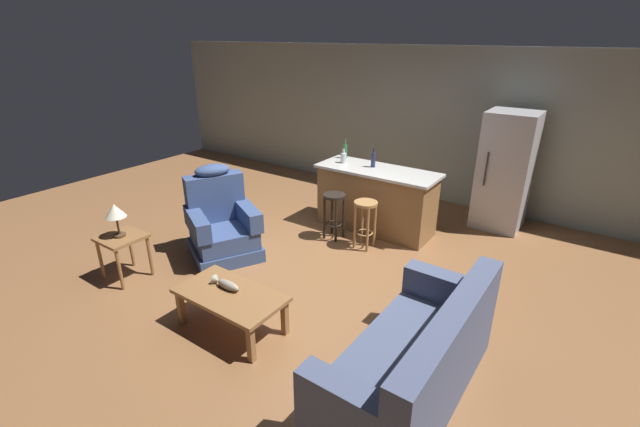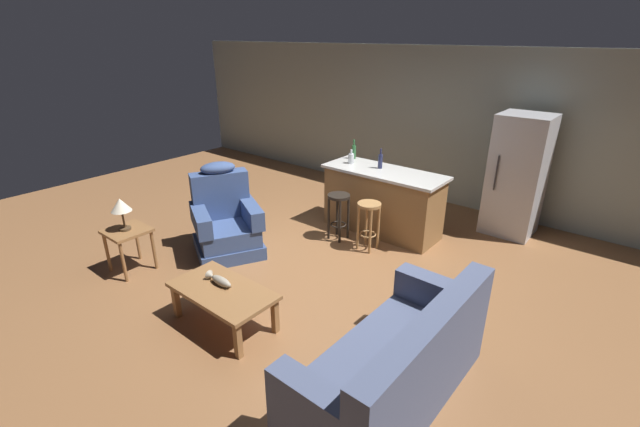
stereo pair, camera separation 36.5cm
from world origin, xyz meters
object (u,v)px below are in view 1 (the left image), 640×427
object	(u,v)px
recliner_near_lamp	(222,225)
bottle_wine_dark	(345,151)
kitchen_island	(376,199)
bar_stool_right	(365,216)
bottle_tall_green	(373,160)
bottle_short_amber	(344,158)
fish_figurine	(226,284)
bar_stool_left	(334,208)
table_lamp	(115,212)
couch	(415,362)
end_table	(123,243)
coffee_table	(230,298)
refrigerator	(505,171)

from	to	relation	value
recliner_near_lamp	bottle_wine_dark	world-z (taller)	bottle_wine_dark
kitchen_island	bar_stool_right	world-z (taller)	kitchen_island
bottle_tall_green	bottle_short_amber	world-z (taller)	bottle_tall_green
fish_figurine	bar_stool_left	bearing A→B (deg)	95.27
table_lamp	bottle_wine_dark	bearing A→B (deg)	71.32
fish_figurine	kitchen_island	distance (m)	2.93
bar_stool_right	kitchen_island	bearing A→B (deg)	105.39
couch	recliner_near_lamp	bearing A→B (deg)	-14.39
couch	table_lamp	size ratio (longest dim) A/B	4.65
end_table	bar_stool_right	distance (m)	3.09
coffee_table	bottle_tall_green	world-z (taller)	bottle_tall_green
recliner_near_lamp	bottle_wine_dark	xyz separation A→B (m)	(0.59, 2.13, 0.64)
end_table	refrigerator	xyz separation A→B (m)	(3.30, 4.20, 0.42)
refrigerator	couch	bearing A→B (deg)	-85.27
coffee_table	bar_stool_left	size ratio (longest dim) A/B	1.62
coffee_table	couch	size ratio (longest dim) A/B	0.58
coffee_table	bottle_wine_dark	world-z (taller)	bottle_wine_dark
end_table	kitchen_island	xyz separation A→B (m)	(1.81, 3.00, 0.02)
kitchen_island	bottle_tall_green	size ratio (longest dim) A/B	6.10
recliner_near_lamp	bottle_short_amber	bearing A→B (deg)	96.84
bar_stool_left	refrigerator	size ratio (longest dim) A/B	0.39
couch	bar_stool_left	xyz separation A→B (m)	(-2.16, 2.09, 0.13)
coffee_table	end_table	bearing A→B (deg)	-178.89
coffee_table	table_lamp	world-z (taller)	table_lamp
couch	bottle_short_amber	bearing A→B (deg)	-47.91
kitchen_island	bottle_wine_dark	size ratio (longest dim) A/B	5.95
coffee_table	bottle_short_amber	world-z (taller)	bottle_short_amber
end_table	table_lamp	xyz separation A→B (m)	(-0.00, -0.01, 0.41)
couch	refrigerator	size ratio (longest dim) A/B	1.08
bottle_short_amber	fish_figurine	bearing A→B (deg)	-81.06
kitchen_island	end_table	bearing A→B (deg)	-121.04
bar_stool_right	recliner_near_lamp	bearing A→B (deg)	-139.60
coffee_table	refrigerator	bearing A→B (deg)	69.88
bar_stool_left	bottle_wine_dark	distance (m)	1.12
kitchen_island	bottle_tall_green	bearing A→B (deg)	152.26
fish_figurine	bottle_short_amber	xyz separation A→B (m)	(-0.46, 2.92, 0.57)
table_lamp	bottle_wine_dark	xyz separation A→B (m)	(1.10, 3.25, 0.20)
recliner_near_lamp	end_table	xyz separation A→B (m)	(-0.50, -1.11, 0.04)
couch	bottle_wine_dark	xyz separation A→B (m)	(-2.53, 2.96, 0.72)
coffee_table	recliner_near_lamp	distance (m)	1.67
fish_figurine	bottle_tall_green	xyz separation A→B (m)	(0.02, 2.98, 0.60)
kitchen_island	bar_stool_left	distance (m)	0.72
recliner_near_lamp	end_table	distance (m)	1.22
coffee_table	kitchen_island	xyz separation A→B (m)	(0.03, 2.97, 0.11)
refrigerator	kitchen_island	bearing A→B (deg)	-141.30
fish_figurine	end_table	distance (m)	1.68
couch	bottle_short_amber	world-z (taller)	bottle_short_amber
fish_figurine	end_table	bearing A→B (deg)	-177.35
kitchen_island	bottle_short_amber	size ratio (longest dim) A/B	8.46
bottle_short_amber	bar_stool_left	bearing A→B (deg)	-68.41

